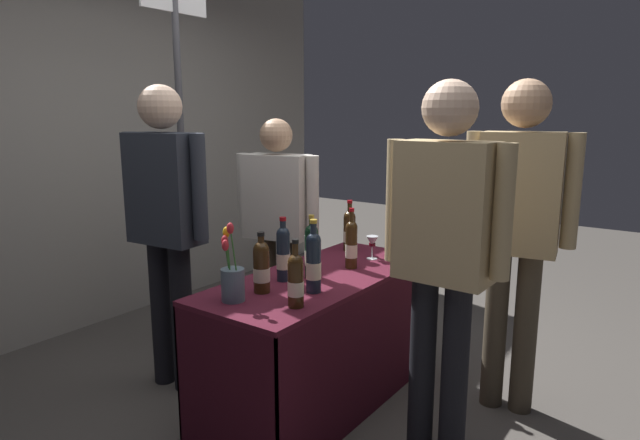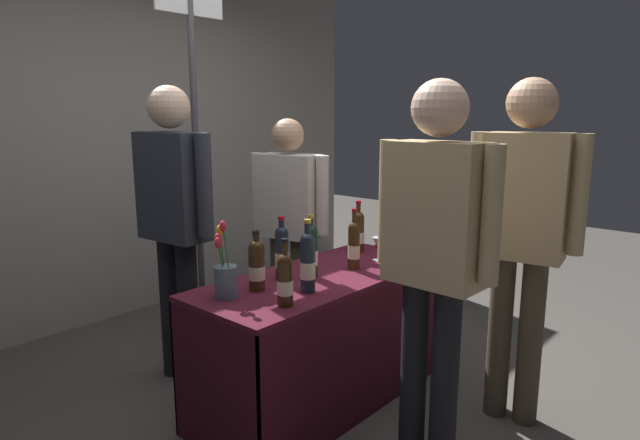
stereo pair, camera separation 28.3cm
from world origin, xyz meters
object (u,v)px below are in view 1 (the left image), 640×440
(vendor_presenter, at_px, (277,215))
(featured_wine_bottle, at_px, (349,230))
(flower_vase, at_px, (232,279))
(booth_signpost, at_px, (181,140))
(wine_glass_near_vendor, at_px, (372,242))
(display_bottle_0, at_px, (262,266))
(tasting_table, at_px, (320,316))
(taster_foreground_right, at_px, (518,218))

(vendor_presenter, bearing_deg, featured_wine_bottle, 2.33)
(flower_vase, height_order, booth_signpost, booth_signpost)
(wine_glass_near_vendor, xyz_separation_m, vendor_presenter, (-0.04, 0.70, 0.09))
(wine_glass_near_vendor, bearing_deg, display_bottle_0, 171.64)
(tasting_table, height_order, taster_foreground_right, taster_foreground_right)
(flower_vase, bearing_deg, vendor_presenter, 29.51)
(display_bottle_0, relative_size, taster_foreground_right, 0.17)
(taster_foreground_right, xyz_separation_m, booth_signpost, (-0.52, 1.96, 0.36))
(taster_foreground_right, bearing_deg, vendor_presenter, -4.46)
(tasting_table, bearing_deg, featured_wine_bottle, 16.46)
(display_bottle_0, distance_m, flower_vase, 0.18)
(wine_glass_near_vendor, bearing_deg, tasting_table, 172.46)
(taster_foreground_right, bearing_deg, flower_vase, 39.81)
(display_bottle_0, height_order, taster_foreground_right, taster_foreground_right)
(featured_wine_bottle, xyz_separation_m, flower_vase, (-1.10, -0.07, -0.03))
(taster_foreground_right, bearing_deg, tasting_table, 22.71)
(featured_wine_bottle, height_order, booth_signpost, booth_signpost)
(display_bottle_0, xyz_separation_m, vendor_presenter, (0.80, 0.58, 0.06))
(display_bottle_0, relative_size, booth_signpost, 0.13)
(wine_glass_near_vendor, height_order, taster_foreground_right, taster_foreground_right)
(tasting_table, height_order, vendor_presenter, vendor_presenter)
(flower_vase, distance_m, booth_signpost, 1.30)
(flower_vase, xyz_separation_m, vendor_presenter, (0.97, 0.55, 0.09))
(wine_glass_near_vendor, bearing_deg, booth_signpost, 110.04)
(vendor_presenter, height_order, booth_signpost, booth_signpost)
(display_bottle_0, distance_m, vendor_presenter, 0.99)
(vendor_presenter, bearing_deg, tasting_table, -44.67)
(booth_signpost, bearing_deg, vendor_presenter, -49.76)
(tasting_table, xyz_separation_m, booth_signpost, (0.02, 1.10, 0.92))
(tasting_table, xyz_separation_m, wine_glass_near_vendor, (0.45, -0.06, 0.33))
(display_bottle_0, height_order, booth_signpost, booth_signpost)
(vendor_presenter, bearing_deg, flower_vase, -72.53)
(tasting_table, bearing_deg, display_bottle_0, 170.71)
(featured_wine_bottle, bearing_deg, display_bottle_0, -174.21)
(vendor_presenter, bearing_deg, display_bottle_0, -66.28)
(featured_wine_bottle, bearing_deg, vendor_presenter, 104.38)
(flower_vase, distance_m, taster_foreground_right, 1.47)
(featured_wine_bottle, height_order, wine_glass_near_vendor, featured_wine_bottle)
(tasting_table, xyz_separation_m, display_bottle_0, (-0.39, 0.06, 0.36))
(wine_glass_near_vendor, height_order, flower_vase, flower_vase)
(taster_foreground_right, bearing_deg, display_bottle_0, 35.80)
(taster_foreground_right, bearing_deg, featured_wine_bottle, -9.07)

